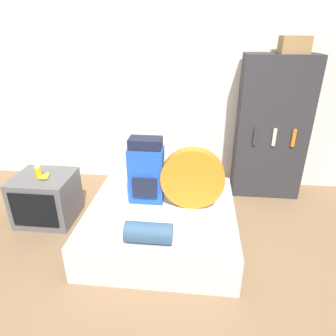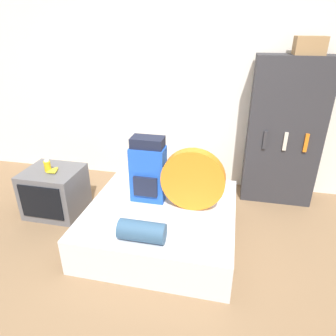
# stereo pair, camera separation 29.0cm
# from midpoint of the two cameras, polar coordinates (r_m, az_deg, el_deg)

# --- Properties ---
(ground_plane) EXTENTS (16.00, 16.00, 0.00)m
(ground_plane) POSITION_cam_midpoint_polar(r_m,az_deg,el_deg) (2.93, -6.12, -19.85)
(ground_plane) COLOR #846647
(wall_back) EXTENTS (8.00, 0.05, 2.60)m
(wall_back) POSITION_cam_midpoint_polar(r_m,az_deg,el_deg) (4.09, -1.22, 14.51)
(wall_back) COLOR white
(wall_back) RESTS_ON ground_plane
(bed) EXTENTS (1.50, 1.49, 0.38)m
(bed) POSITION_cam_midpoint_polar(r_m,az_deg,el_deg) (3.23, -3.84, -10.31)
(bed) COLOR silver
(bed) RESTS_ON ground_plane
(backpack) EXTENTS (0.36, 0.24, 0.70)m
(backpack) POSITION_cam_midpoint_polar(r_m,az_deg,el_deg) (3.10, -6.86, -0.72)
(backpack) COLOR blue
(backpack) RESTS_ON bed
(tent_bag) EXTENTS (0.64, 0.12, 0.64)m
(tent_bag) POSITION_cam_midpoint_polar(r_m,az_deg,el_deg) (2.98, 1.94, -2.09)
(tent_bag) COLOR orange
(tent_bag) RESTS_ON bed
(sleeping_roll) EXTENTS (0.41, 0.18, 0.18)m
(sleeping_roll) POSITION_cam_midpoint_polar(r_m,az_deg,el_deg) (2.63, -6.94, -12.26)
(sleeping_roll) COLOR #33567A
(sleeping_roll) RESTS_ON bed
(television) EXTENTS (0.64, 0.58, 0.56)m
(television) POSITION_cam_midpoint_polar(r_m,az_deg,el_deg) (3.79, -24.22, -5.28)
(television) COLOR #5B5B60
(television) RESTS_ON ground_plane
(canister) EXTENTS (0.07, 0.07, 0.14)m
(canister) POSITION_cam_midpoint_polar(r_m,az_deg,el_deg) (3.64, -25.64, -0.74)
(canister) COLOR gold
(canister) RESTS_ON television
(banana_bunch) EXTENTS (0.13, 0.17, 0.03)m
(banana_bunch) POSITION_cam_midpoint_polar(r_m,az_deg,el_deg) (3.63, -24.48, -1.45)
(banana_bunch) COLOR yellow
(banana_bunch) RESTS_ON television
(bookshelf) EXTENTS (0.85, 0.38, 1.79)m
(bookshelf) POSITION_cam_midpoint_polar(r_m,az_deg,el_deg) (3.97, 17.16, 7.05)
(bookshelf) COLOR #2D2D33
(bookshelf) RESTS_ON ground_plane
(cardboard_box) EXTENTS (0.31, 0.27, 0.19)m
(cardboard_box) POSITION_cam_midpoint_polar(r_m,az_deg,el_deg) (3.82, 20.85, 21.11)
(cardboard_box) COLOR #99754C
(cardboard_box) RESTS_ON bookshelf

